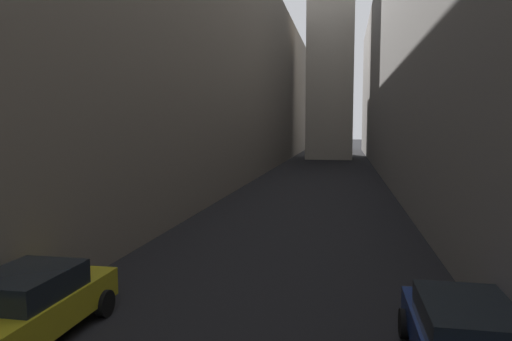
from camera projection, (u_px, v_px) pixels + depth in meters
The scene contains 5 objects.
ground_plane at pixel (317, 182), 38.91m from camera, with size 264.00×264.00×0.00m, color black.
building_block_left at pixel (189, 67), 42.12m from camera, with size 12.58×108.00×19.86m, color #60594F.
building_block_right at pixel (453, 53), 37.88m from camera, with size 10.42×108.00×21.20m, color slate.
parked_car_left_third at pixel (30, 304), 10.01m from camera, with size 2.01×4.34×1.58m.
parked_car_right_third at pixel (466, 339), 8.49m from camera, with size 1.95×4.58×1.47m.
Camera 1 is at (2.16, 9.08, 4.62)m, focal length 32.78 mm.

